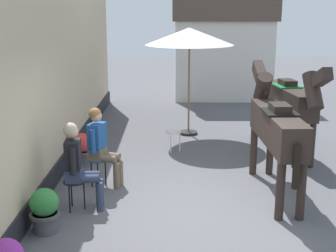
{
  "coord_description": "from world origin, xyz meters",
  "views": [
    {
      "loc": [
        -0.35,
        -6.63,
        3.06
      ],
      "look_at": [
        -0.4,
        1.2,
        1.05
      ],
      "focal_mm": 49.95,
      "sensor_mm": 36.0,
      "label": 1
    }
  ],
  "objects_px": {
    "saddled_horse_near": "(275,125)",
    "cafe_parasol": "(189,37)",
    "spare_stool_white": "(174,134)",
    "flower_planter_inner_near": "(45,209)",
    "flower_planter_farthest": "(82,148)",
    "seated_visitor_far": "(101,143)",
    "seated_visitor_near": "(78,162)",
    "saddled_horse_far": "(290,101)"
  },
  "relations": [
    {
      "from": "saddled_horse_near",
      "to": "cafe_parasol",
      "type": "distance_m",
      "value": 4.09
    },
    {
      "from": "spare_stool_white",
      "to": "flower_planter_inner_near",
      "type": "bearing_deg",
      "value": -116.01
    },
    {
      "from": "flower_planter_inner_near",
      "to": "cafe_parasol",
      "type": "xyz_separation_m",
      "value": [
        2.18,
        5.19,
        2.03
      ]
    },
    {
      "from": "flower_planter_inner_near",
      "to": "flower_planter_farthest",
      "type": "bearing_deg",
      "value": 90.35
    },
    {
      "from": "seated_visitor_far",
      "to": "flower_planter_farthest",
      "type": "relative_size",
      "value": 2.17
    },
    {
      "from": "saddled_horse_near",
      "to": "flower_planter_inner_near",
      "type": "height_order",
      "value": "saddled_horse_near"
    },
    {
      "from": "seated_visitor_near",
      "to": "flower_planter_farthest",
      "type": "xyz_separation_m",
      "value": [
        -0.35,
        2.14,
        -0.44
      ]
    },
    {
      "from": "spare_stool_white",
      "to": "saddled_horse_near",
      "type": "bearing_deg",
      "value": -53.18
    },
    {
      "from": "saddled_horse_near",
      "to": "saddled_horse_far",
      "type": "bearing_deg",
      "value": 69.76
    },
    {
      "from": "saddled_horse_far",
      "to": "cafe_parasol",
      "type": "bearing_deg",
      "value": 141.67
    },
    {
      "from": "saddled_horse_far",
      "to": "seated_visitor_far",
      "type": "bearing_deg",
      "value": -153.84
    },
    {
      "from": "saddled_horse_far",
      "to": "flower_planter_farthest",
      "type": "xyz_separation_m",
      "value": [
        -4.25,
        -0.69,
        -0.82
      ]
    },
    {
      "from": "saddled_horse_near",
      "to": "flower_planter_farthest",
      "type": "distance_m",
      "value": 3.84
    },
    {
      "from": "cafe_parasol",
      "to": "seated_visitor_far",
      "type": "bearing_deg",
      "value": -115.64
    },
    {
      "from": "saddled_horse_near",
      "to": "flower_planter_farthest",
      "type": "xyz_separation_m",
      "value": [
        -3.49,
        1.38,
        -0.82
      ]
    },
    {
      "from": "seated_visitor_far",
      "to": "spare_stool_white",
      "type": "xyz_separation_m",
      "value": [
        1.28,
        1.96,
        -0.38
      ]
    },
    {
      "from": "seated_visitor_far",
      "to": "saddled_horse_far",
      "type": "xyz_separation_m",
      "value": [
        3.7,
        1.82,
        0.38
      ]
    },
    {
      "from": "flower_planter_inner_near",
      "to": "saddled_horse_near",
      "type": "bearing_deg",
      "value": 23.42
    },
    {
      "from": "seated_visitor_near",
      "to": "spare_stool_white",
      "type": "relative_size",
      "value": 3.02
    },
    {
      "from": "seated_visitor_near",
      "to": "saddled_horse_near",
      "type": "bearing_deg",
      "value": 13.65
    },
    {
      "from": "saddled_horse_near",
      "to": "spare_stool_white",
      "type": "relative_size",
      "value": 6.52
    },
    {
      "from": "flower_planter_farthest",
      "to": "seated_visitor_near",
      "type": "bearing_deg",
      "value": -80.63
    },
    {
      "from": "seated_visitor_far",
      "to": "flower_planter_farthest",
      "type": "bearing_deg",
      "value": 116.09
    },
    {
      "from": "saddled_horse_near",
      "to": "spare_stool_white",
      "type": "xyz_separation_m",
      "value": [
        -1.66,
        2.21,
        -0.76
      ]
    },
    {
      "from": "seated_visitor_near",
      "to": "seated_visitor_far",
      "type": "xyz_separation_m",
      "value": [
        0.2,
        1.01,
        0.0
      ]
    },
    {
      "from": "cafe_parasol",
      "to": "saddled_horse_near",
      "type": "bearing_deg",
      "value": -70.8
    },
    {
      "from": "seated_visitor_near",
      "to": "seated_visitor_far",
      "type": "height_order",
      "value": "same"
    },
    {
      "from": "seated_visitor_far",
      "to": "flower_planter_farthest",
      "type": "height_order",
      "value": "seated_visitor_far"
    },
    {
      "from": "flower_planter_farthest",
      "to": "spare_stool_white",
      "type": "xyz_separation_m",
      "value": [
        1.83,
        0.83,
        0.07
      ]
    },
    {
      "from": "saddled_horse_near",
      "to": "cafe_parasol",
      "type": "xyz_separation_m",
      "value": [
        -1.28,
        3.69,
        1.2
      ]
    },
    {
      "from": "seated_visitor_far",
      "to": "cafe_parasol",
      "type": "bearing_deg",
      "value": 64.36
    },
    {
      "from": "saddled_horse_far",
      "to": "flower_planter_farthest",
      "type": "height_order",
      "value": "saddled_horse_far"
    },
    {
      "from": "cafe_parasol",
      "to": "spare_stool_white",
      "type": "height_order",
      "value": "cafe_parasol"
    },
    {
      "from": "saddled_horse_far",
      "to": "flower_planter_farthest",
      "type": "relative_size",
      "value": 4.67
    },
    {
      "from": "saddled_horse_near",
      "to": "flower_planter_inner_near",
      "type": "relative_size",
      "value": 4.68
    },
    {
      "from": "flower_planter_farthest",
      "to": "flower_planter_inner_near",
      "type": "bearing_deg",
      "value": -89.65
    },
    {
      "from": "seated_visitor_far",
      "to": "cafe_parasol",
      "type": "distance_m",
      "value": 4.13
    },
    {
      "from": "seated_visitor_far",
      "to": "flower_planter_inner_near",
      "type": "height_order",
      "value": "seated_visitor_far"
    },
    {
      "from": "saddled_horse_near",
      "to": "saddled_horse_far",
      "type": "height_order",
      "value": "same"
    },
    {
      "from": "seated_visitor_near",
      "to": "cafe_parasol",
      "type": "relative_size",
      "value": 0.54
    },
    {
      "from": "saddled_horse_far",
      "to": "spare_stool_white",
      "type": "distance_m",
      "value": 2.54
    },
    {
      "from": "seated_visitor_far",
      "to": "saddled_horse_near",
      "type": "distance_m",
      "value": 2.97
    }
  ]
}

